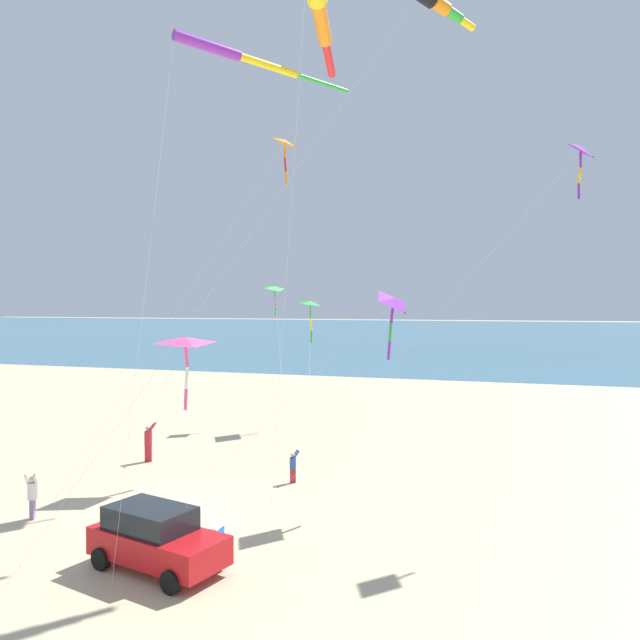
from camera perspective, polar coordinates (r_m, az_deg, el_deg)
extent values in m
plane|color=#C6B58C|center=(25.55, -13.91, -16.77)|extent=(600.00, 600.00, 0.00)
cube|color=#386B84|center=(186.24, 13.87, -1.05)|extent=(240.00, 600.00, 0.01)
cube|color=red|center=(20.37, -14.62, -19.35)|extent=(2.86, 4.63, 0.84)
cube|color=black|center=(20.36, -15.33, -17.10)|extent=(2.22, 2.90, 0.68)
cylinder|color=black|center=(20.19, -9.52, -20.81)|extent=(0.38, 0.69, 0.66)
cylinder|color=black|center=(18.96, -13.55, -22.35)|extent=(0.38, 0.69, 0.66)
cylinder|color=black|center=(22.12, -15.50, -18.81)|extent=(0.38, 0.69, 0.66)
cylinder|color=black|center=(21.00, -19.48, -19.97)|extent=(0.38, 0.69, 0.66)
cube|color=blue|center=(22.63, -9.60, -18.70)|extent=(0.60, 0.40, 0.36)
cube|color=white|center=(22.56, -9.60, -18.20)|extent=(0.62, 0.42, 0.06)
cube|color=#B72833|center=(33.27, -15.48, -11.72)|extent=(0.25, 0.36, 0.85)
cylinder|color=#B72833|center=(33.11, -15.49, -10.41)|extent=(0.48, 0.48, 0.70)
sphere|color=tan|center=(33.01, -15.50, -9.59)|extent=(0.27, 0.27, 0.27)
cylinder|color=#B72833|center=(33.12, -15.12, -9.47)|extent=(0.22, 0.44, 0.53)
cylinder|color=#B72833|center=(32.79, -15.30, -9.58)|extent=(0.22, 0.44, 0.53)
cube|color=#8E6B9E|center=(26.31, -24.89, -15.47)|extent=(0.33, 0.26, 0.74)
cylinder|color=silver|center=(26.12, -24.91, -14.05)|extent=(0.46, 0.46, 0.61)
sphere|color=beige|center=(26.01, -24.92, -13.15)|extent=(0.23, 0.23, 0.23)
cylinder|color=silver|center=(25.82, -24.68, -13.16)|extent=(0.38, 0.25, 0.47)
cylinder|color=silver|center=(25.90, -25.35, -13.12)|extent=(0.38, 0.25, 0.47)
cube|color=#B72833|center=(28.56, -2.51, -14.11)|extent=(0.24, 0.27, 0.62)
cylinder|color=#335199|center=(28.41, -2.51, -13.00)|extent=(0.39, 0.39, 0.51)
sphere|color=tan|center=(28.32, -2.51, -12.31)|extent=(0.20, 0.20, 0.20)
cylinder|color=#335199|center=(28.47, -2.32, -12.17)|extent=(0.24, 0.30, 0.39)
cylinder|color=#335199|center=(28.22, -2.19, -12.29)|extent=(0.24, 0.30, 0.39)
pyramid|color=green|center=(42.00, -4.15, 2.99)|extent=(1.53, 1.31, 0.47)
cylinder|color=black|center=(42.02, -4.18, 2.89)|extent=(0.49, 1.00, 0.47)
cylinder|color=green|center=(42.00, -4.17, 2.41)|extent=(0.15, 0.15, 0.59)
cylinder|color=#EF4C93|center=(41.99, -4.12, 1.61)|extent=(0.17, 0.18, 0.59)
cylinder|color=green|center=(41.98, -4.09, 0.81)|extent=(0.15, 0.12, 0.59)
cylinder|color=white|center=(36.55, -3.63, -4.01)|extent=(10.18, 4.86, 8.99)
pyramid|color=orange|center=(30.95, -3.21, 16.06)|extent=(1.55, 1.10, 0.49)
cylinder|color=black|center=(30.94, -3.26, 15.90)|extent=(0.16, 1.23, 0.48)
cylinder|color=orange|center=(30.81, -3.26, 15.21)|extent=(0.19, 0.15, 0.66)
cylinder|color=red|center=(30.62, -3.21, 14.04)|extent=(0.12, 0.17, 0.66)
cylinder|color=orange|center=(30.46, -3.09, 12.85)|extent=(0.12, 0.18, 0.66)
cylinder|color=white|center=(27.92, -12.82, 1.11)|extent=(7.88, 6.94, 15.64)
cylinder|color=purple|center=(24.89, -10.28, 23.54)|extent=(2.36, 1.85, 0.52)
cylinder|color=yellow|center=(26.02, -4.72, 22.25)|extent=(2.29, 1.75, 0.41)
cylinder|color=green|center=(27.36, 0.25, 20.91)|extent=(2.23, 1.66, 0.30)
cylinder|color=white|center=(20.43, -15.69, 3.31)|extent=(4.55, 0.63, 17.30)
pyramid|color=purple|center=(25.08, 6.87, 1.80)|extent=(1.84, 1.34, 0.83)
cylinder|color=black|center=(25.11, 6.74, 1.62)|extent=(0.32, 1.14, 0.96)
cylinder|color=purple|center=(25.08, 6.64, 0.59)|extent=(0.24, 0.23, 0.76)
cylinder|color=green|center=(25.07, 6.48, -1.11)|extent=(0.16, 0.20, 0.75)
cylinder|color=purple|center=(25.15, 6.36, -2.80)|extent=(0.22, 0.23, 0.76)
cylinder|color=white|center=(23.76, -3.86, -8.18)|extent=(5.76, 7.67, 7.99)
pyramid|color=green|center=(40.78, -0.87, 1.62)|extent=(1.95, 1.38, 0.41)
cylinder|color=black|center=(40.79, -0.89, 1.46)|extent=(0.18, 1.63, 0.30)
cylinder|color=green|center=(40.81, -0.90, 0.76)|extent=(0.20, 0.19, 0.83)
cylinder|color=yellow|center=(40.86, -0.84, -0.40)|extent=(0.24, 0.25, 0.84)
cylinder|color=green|center=(40.91, -0.81, -1.56)|extent=(0.19, 0.20, 0.83)
cylinder|color=white|center=(35.33, -0.98, -5.07)|extent=(10.82, 3.56, 7.92)
cylinder|color=orange|center=(27.82, 0.14, 25.70)|extent=(2.69, 1.04, 1.06)
cylinder|color=red|center=(29.93, 0.81, 22.88)|extent=(2.61, 0.82, 0.84)
cylinder|color=white|center=(20.30, -2.90, 7.10)|extent=(3.13, 0.24, 19.93)
pyramid|color=#EF4C93|center=(28.40, -12.23, -1.81)|extent=(2.61, 2.48, 0.51)
cylinder|color=black|center=(28.43, -12.25, -2.07)|extent=(1.21, 1.54, 0.37)
cylinder|color=#EF4C93|center=(28.52, -12.17, -3.26)|extent=(0.29, 0.19, 1.00)
cylinder|color=white|center=(28.69, -12.14, -5.20)|extent=(0.22, 0.27, 1.00)
cylinder|color=#EF4C93|center=(28.90, -12.22, -7.12)|extent=(0.27, 0.30, 1.00)
cylinder|color=white|center=(26.33, -15.79, -9.30)|extent=(6.06, 0.25, 6.17)
pyramid|color=purple|center=(27.21, 22.90, 14.32)|extent=(1.57, 1.20, 0.65)
cylinder|color=black|center=(27.21, 22.80, 14.18)|extent=(0.33, 1.00, 0.73)
cylinder|color=purple|center=(27.12, 22.81, 13.40)|extent=(0.12, 0.13, 0.62)
cylinder|color=yellow|center=(26.96, 22.74, 12.13)|extent=(0.20, 0.21, 0.64)
cylinder|color=purple|center=(26.78, 22.67, 10.85)|extent=(0.17, 0.10, 0.63)
cylinder|color=white|center=(23.65, 9.40, -0.96)|extent=(6.12, 11.41, 13.97)
cylinder|color=orange|center=(27.88, 10.95, 26.50)|extent=(1.02, 0.95, 0.68)
cylinder|color=green|center=(28.31, 12.16, 25.72)|extent=(0.92, 0.84, 0.57)
cylinder|color=yellow|center=(28.75, 13.31, 24.96)|extent=(0.83, 0.74, 0.45)
cylinder|color=white|center=(21.99, -7.20, 6.57)|extent=(8.62, 10.97, 19.88)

